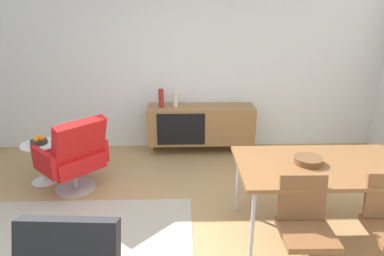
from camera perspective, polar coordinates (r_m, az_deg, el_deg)
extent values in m
plane|color=tan|center=(3.21, -3.21, -20.65)|extent=(8.32, 8.32, 0.00)
cube|color=silver|center=(5.10, -2.79, 11.99)|extent=(6.80, 0.12, 2.80)
cube|color=olive|center=(5.03, 1.52, 0.65)|extent=(1.60, 0.44, 0.56)
cube|color=black|center=(4.81, -1.91, -0.25)|extent=(0.70, 0.01, 0.48)
cylinder|color=olive|center=(5.02, -6.90, -3.95)|extent=(0.03, 0.03, 0.16)
cylinder|color=olive|center=(5.10, 9.94, -3.73)|extent=(0.03, 0.03, 0.16)
cylinder|color=olive|center=(5.33, -6.59, -2.49)|extent=(0.03, 0.03, 0.16)
cylinder|color=olive|center=(5.40, 9.25, -2.31)|extent=(0.03, 0.03, 0.16)
cylinder|color=maroon|center=(4.91, -5.35, 5.18)|extent=(0.08, 0.08, 0.27)
cylinder|color=beige|center=(4.91, -2.88, 5.00)|extent=(0.07, 0.07, 0.23)
cube|color=brown|center=(3.30, 21.81, -6.09)|extent=(1.60, 0.90, 0.04)
cylinder|color=#B7B7BC|center=(2.95, 10.39, -16.47)|extent=(0.04, 0.04, 0.70)
cylinder|color=#B7B7BC|center=(3.60, 7.89, -9.19)|extent=(0.04, 0.04, 0.70)
cylinder|color=#B7B7BC|center=(4.08, 28.45, -7.89)|extent=(0.04, 0.04, 0.70)
cylinder|color=brown|center=(3.25, 19.44, -5.28)|extent=(0.26, 0.26, 0.06)
cube|color=brown|center=(2.82, 19.21, -16.89)|extent=(0.41, 0.41, 0.05)
cube|color=brown|center=(2.84, 18.51, -11.27)|extent=(0.38, 0.09, 0.38)
cube|color=red|center=(4.24, -20.01, -5.21)|extent=(0.82, 0.82, 0.20)
cube|color=red|center=(3.92, -18.86, -2.15)|extent=(0.61, 0.62, 0.51)
cube|color=red|center=(4.35, -16.34, -3.00)|extent=(0.40, 0.39, 0.28)
cube|color=red|center=(4.09, -24.20, -5.49)|extent=(0.40, 0.39, 0.28)
cylinder|color=#B7B7BC|center=(4.34, -19.65, -8.09)|extent=(0.06, 0.06, 0.28)
cylinder|color=#B7B7BC|center=(4.40, -19.45, -9.62)|extent=(0.48, 0.48, 0.02)
cylinder|color=white|center=(4.51, -24.87, -2.59)|extent=(0.44, 0.44, 0.02)
cylinder|color=white|center=(4.61, -24.41, -5.59)|extent=(0.05, 0.05, 0.50)
cone|color=white|center=(4.71, -24.00, -8.25)|extent=(0.32, 0.32, 0.02)
cylinder|color=#262628|center=(4.50, -24.94, -2.18)|extent=(0.20, 0.20, 0.05)
sphere|color=orange|center=(4.47, -24.54, -1.63)|extent=(0.07, 0.07, 0.07)
sphere|color=orange|center=(4.52, -25.10, -1.48)|extent=(0.07, 0.07, 0.07)
sphere|color=orange|center=(4.45, -25.35, -1.81)|extent=(0.07, 0.07, 0.07)
cube|color=#B7AD99|center=(3.40, -19.89, -19.31)|extent=(2.20, 1.70, 0.01)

